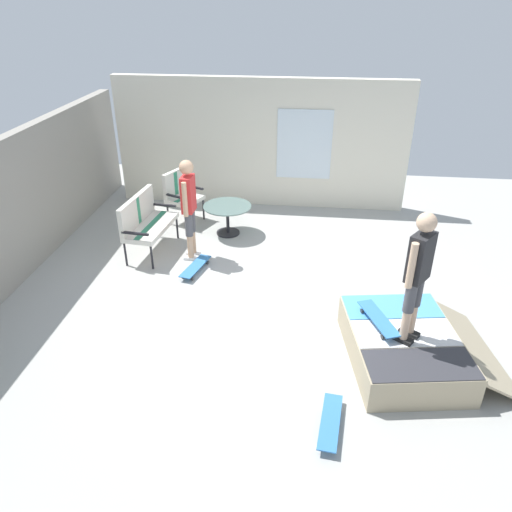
% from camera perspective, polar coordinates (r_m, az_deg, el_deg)
% --- Properties ---
extents(ground_plane, '(12.00, 12.00, 0.10)m').
position_cam_1_polar(ground_plane, '(7.44, 1.10, -5.52)').
color(ground_plane, '#A8A8A3').
extents(house_facade, '(0.23, 6.00, 2.62)m').
position_cam_1_polar(house_facade, '(10.37, 0.60, 12.92)').
color(house_facade, silver).
rests_on(house_facade, ground_plane).
extents(skate_ramp, '(1.97, 2.09, 0.43)m').
position_cam_1_polar(skate_ramp, '(6.47, 16.90, -10.02)').
color(skate_ramp, tan).
rests_on(skate_ramp, ground_plane).
extents(patio_bench, '(1.30, 0.68, 1.02)m').
position_cam_1_polar(patio_bench, '(8.73, -12.83, 4.20)').
color(patio_bench, black).
rests_on(patio_bench, ground_plane).
extents(patio_chair_near_house, '(0.79, 0.75, 1.02)m').
position_cam_1_polar(patio_chair_near_house, '(9.83, -8.82, 7.37)').
color(patio_chair_near_house, black).
rests_on(patio_chair_near_house, ground_plane).
extents(patio_table, '(0.90, 0.90, 0.57)m').
position_cam_1_polar(patio_table, '(9.25, -3.32, 4.90)').
color(patio_table, black).
rests_on(patio_table, ground_plane).
extents(person_watching, '(0.48, 0.25, 1.74)m').
position_cam_1_polar(person_watching, '(8.20, -7.82, 6.16)').
color(person_watching, silver).
rests_on(person_watching, ground_plane).
extents(person_skater, '(0.41, 0.36, 1.63)m').
position_cam_1_polar(person_skater, '(5.75, 18.30, -1.52)').
color(person_skater, black).
rests_on(person_skater, skate_ramp).
extents(skateboard_by_bench, '(0.82, 0.39, 0.10)m').
position_cam_1_polar(skateboard_by_bench, '(8.17, -7.04, -1.23)').
color(skateboard_by_bench, '#3372B2').
rests_on(skateboard_by_bench, ground_plane).
extents(skateboard_spare, '(0.82, 0.29, 0.10)m').
position_cam_1_polar(skateboard_spare, '(5.55, 8.62, -18.51)').
color(skateboard_spare, '#3372B2').
rests_on(skateboard_spare, ground_plane).
extents(skateboard_on_ramp, '(0.82, 0.48, 0.10)m').
position_cam_1_polar(skateboard_on_ramp, '(6.34, 14.02, -7.08)').
color(skateboard_on_ramp, '#3372B2').
rests_on(skateboard_on_ramp, skate_ramp).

